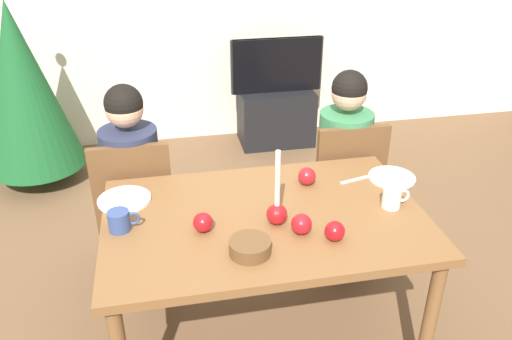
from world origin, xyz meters
TOP-DOWN VIEW (x-y plane):
  - ground_plane at (0.00, 0.00)m, footprint 7.68×7.68m
  - dining_table at (0.00, 0.00)m, footprint 1.40×0.90m
  - chair_left at (-0.58, 0.61)m, footprint 0.40×0.40m
  - chair_right at (0.60, 0.61)m, footprint 0.40×0.40m
  - person_left_child at (-0.58, 0.64)m, footprint 0.30×0.30m
  - person_right_child at (0.60, 0.64)m, footprint 0.30×0.30m
  - tv_stand at (0.60, 2.30)m, footprint 0.64×0.40m
  - tv at (0.60, 2.30)m, footprint 0.79×0.05m
  - christmas_tree at (-1.37, 1.97)m, footprint 0.72×0.72m
  - candle_centerpiece at (0.04, -0.07)m, footprint 0.09×0.09m
  - plate_left at (-0.61, 0.25)m, footprint 0.24×0.24m
  - plate_right at (0.68, 0.20)m, footprint 0.23×0.23m
  - mug_left at (-0.61, 0.01)m, footprint 0.13×0.09m
  - mug_right at (0.57, -0.04)m, footprint 0.13×0.08m
  - fork_right at (0.51, 0.22)m, footprint 0.18×0.06m
  - bowl_walnuts at (-0.11, -0.25)m, footprint 0.17×0.17m
  - apple_near_candle at (0.12, -0.16)m, footprint 0.09×0.09m
  - apple_by_left_plate at (-0.28, -0.06)m, footprint 0.08×0.08m
  - apple_by_right_mug at (0.24, -0.23)m, footprint 0.08×0.08m
  - apple_far_edge at (0.26, 0.23)m, footprint 0.09×0.09m

SIDE VIEW (x-z plane):
  - ground_plane at x=0.00m, z-range 0.00..0.00m
  - tv_stand at x=0.60m, z-range 0.00..0.48m
  - chair_left at x=-0.58m, z-range 0.06..0.96m
  - chair_right at x=0.60m, z-range 0.06..0.96m
  - person_left_child at x=-0.58m, z-range -0.02..1.16m
  - person_right_child at x=0.60m, z-range -0.02..1.16m
  - dining_table at x=0.00m, z-range 0.29..1.04m
  - tv at x=0.60m, z-range 0.48..0.94m
  - fork_right at x=0.51m, z-range 0.75..0.76m
  - plate_left at x=-0.61m, z-range 0.75..0.76m
  - plate_right at x=0.68m, z-range 0.75..0.76m
  - christmas_tree at x=-1.37m, z-range 0.03..1.49m
  - bowl_walnuts at x=-0.11m, z-range 0.75..0.81m
  - apple_by_right_mug at x=0.24m, z-range 0.75..0.83m
  - apple_by_left_plate at x=-0.28m, z-range 0.75..0.83m
  - apple_far_edge at x=0.26m, z-range 0.75..0.84m
  - apple_near_candle at x=0.12m, z-range 0.75..0.84m
  - mug_left at x=-0.61m, z-range 0.75..0.84m
  - mug_right at x=0.57m, z-range 0.75..0.84m
  - candle_centerpiece at x=0.04m, z-range 0.65..0.99m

